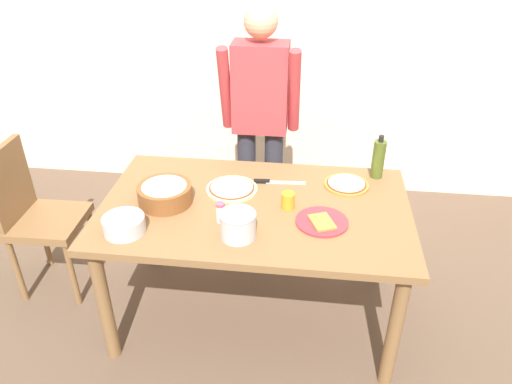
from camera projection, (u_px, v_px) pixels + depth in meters
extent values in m
plane|color=brown|center=(255.00, 312.00, 2.94)|extent=(8.00, 8.00, 0.00)
cube|color=beige|center=(281.00, 27.00, 3.62)|extent=(5.60, 0.10, 2.60)
cube|color=brown|center=(255.00, 208.00, 2.56)|extent=(1.60, 0.96, 0.04)
cylinder|color=brown|center=(105.00, 305.00, 2.49)|extent=(0.07, 0.07, 0.72)
cylinder|color=brown|center=(394.00, 331.00, 2.34)|extent=(0.07, 0.07, 0.72)
cylinder|color=brown|center=(152.00, 217.00, 3.17)|extent=(0.07, 0.07, 0.72)
cylinder|color=brown|center=(379.00, 232.00, 3.02)|extent=(0.07, 0.07, 0.72)
cylinder|color=#2D2D38|center=(247.00, 185.00, 3.38)|extent=(0.12, 0.12, 0.85)
cylinder|color=#2D2D38|center=(273.00, 187.00, 3.36)|extent=(0.12, 0.12, 0.85)
cube|color=#B7383D|center=(260.00, 88.00, 3.01)|extent=(0.34, 0.20, 0.55)
cylinder|color=#B7383D|center=(225.00, 89.00, 2.99)|extent=(0.07, 0.21, 0.55)
cylinder|color=#B7383D|center=(294.00, 92.00, 2.94)|extent=(0.07, 0.21, 0.55)
sphere|color=tan|center=(261.00, 21.00, 2.80)|extent=(0.20, 0.20, 0.20)
cube|color=brown|center=(49.00, 222.00, 2.92)|extent=(0.41, 0.41, 0.05)
cube|color=brown|center=(9.00, 184.00, 2.80)|extent=(0.05, 0.38, 0.45)
cylinder|color=brown|center=(72.00, 275.00, 2.89)|extent=(0.04, 0.04, 0.45)
cylinder|color=brown|center=(94.00, 240.00, 3.18)|extent=(0.04, 0.04, 0.45)
cylinder|color=brown|center=(17.00, 271.00, 2.92)|extent=(0.04, 0.04, 0.45)
cylinder|color=brown|center=(44.00, 237.00, 3.21)|extent=(0.04, 0.04, 0.45)
cylinder|color=beige|center=(232.00, 189.00, 2.67)|extent=(0.28, 0.28, 0.01)
cylinder|color=#B22D1E|center=(232.00, 188.00, 2.67)|extent=(0.25, 0.25, 0.00)
cylinder|color=beige|center=(232.00, 187.00, 2.67)|extent=(0.23, 0.23, 0.00)
cylinder|color=#C67A33|center=(346.00, 185.00, 2.71)|extent=(0.25, 0.25, 0.01)
cylinder|color=#B22D1E|center=(346.00, 183.00, 2.71)|extent=(0.22, 0.22, 0.00)
cylinder|color=beige|center=(347.00, 183.00, 2.71)|extent=(0.20, 0.20, 0.00)
cylinder|color=red|center=(322.00, 222.00, 2.41)|extent=(0.26, 0.26, 0.01)
cube|color=#CC8438|center=(322.00, 222.00, 2.38)|extent=(0.15, 0.17, 0.01)
cylinder|color=brown|center=(165.00, 194.00, 2.54)|extent=(0.28, 0.28, 0.10)
ellipsoid|color=beige|center=(164.00, 187.00, 2.52)|extent=(0.25, 0.25, 0.05)
cylinder|color=#B7B7BC|center=(124.00, 225.00, 2.33)|extent=(0.20, 0.20, 0.08)
cylinder|color=#47561E|center=(378.00, 159.00, 2.75)|extent=(0.07, 0.07, 0.22)
cylinder|color=black|center=(381.00, 139.00, 2.68)|extent=(0.03, 0.03, 0.04)
cylinder|color=#B7B7BC|center=(238.00, 226.00, 2.29)|extent=(0.17, 0.17, 0.12)
torus|color=#A5A5AD|center=(238.00, 214.00, 2.25)|extent=(0.17, 0.17, 0.01)
cylinder|color=orange|center=(288.00, 200.00, 2.51)|extent=(0.07, 0.07, 0.08)
cylinder|color=white|center=(221.00, 214.00, 2.40)|extent=(0.04, 0.04, 0.09)
cylinder|color=#D84C66|center=(220.00, 205.00, 2.37)|extent=(0.04, 0.04, 0.02)
cube|color=silver|center=(286.00, 183.00, 2.74)|extent=(0.22, 0.04, 0.01)
cube|color=black|center=(262.00, 181.00, 2.74)|extent=(0.09, 0.03, 0.02)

